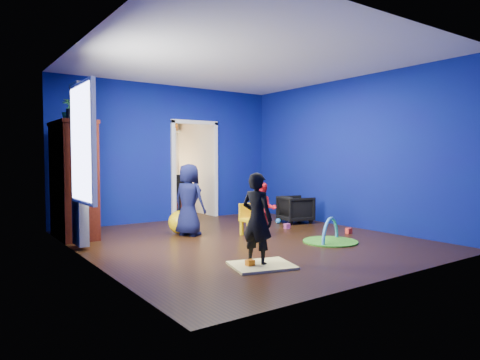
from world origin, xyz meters
TOP-DOWN VIEW (x-y plane):
  - floor at (0.00, 0.00)m, footprint 5.00×5.50m
  - ceiling at (0.00, 0.00)m, footprint 5.00×5.50m
  - wall_back at (0.00, 2.75)m, footprint 5.00×0.02m
  - wall_front at (0.00, -2.75)m, footprint 5.00×0.02m
  - wall_left at (-2.50, 0.00)m, footprint 0.02×5.50m
  - wall_right at (2.50, 0.00)m, footprint 0.02×5.50m
  - alcove at (0.60, 3.62)m, footprint 1.00×1.75m
  - armchair at (1.98, 0.93)m, footprint 0.73×0.72m
  - child_black at (-0.82, -1.40)m, footprint 0.40×0.49m
  - child_navy at (-0.54, 0.91)m, footprint 0.62×0.72m
  - toddler_red at (0.49, 0.12)m, footprint 0.57×0.54m
  - vase at (-2.22, 1.55)m, footprint 0.24×0.24m
  - potted_plant at (-2.22, 2.07)m, footprint 0.24×0.24m
  - tv_armoire at (-2.22, 1.85)m, footprint 0.58×1.14m
  - crt_tv at (-2.18, 1.85)m, footprint 0.46×0.70m
  - yellow_blanket at (-0.82, -1.50)m, footprint 0.88×0.78m
  - hopper_ball at (-0.59, 1.16)m, footprint 0.41×0.41m
  - kid_chair at (0.34, 0.32)m, footprint 0.29×0.29m
  - play_mat at (1.03, -0.93)m, footprint 0.87×0.87m
  - toy_arch at (1.03, -0.93)m, footprint 0.72×0.39m
  - window_left at (-2.48, 0.35)m, footprint 0.03×0.95m
  - curtain at (-2.37, 0.90)m, footprint 0.14×0.42m
  - doorway at (0.60, 2.75)m, footprint 1.16×0.10m
  - study_desk at (0.60, 4.26)m, footprint 0.88×0.44m
  - desk_monitor at (0.60, 4.38)m, footprint 0.40×0.05m
  - desk_lamp at (0.32, 4.32)m, footprint 0.14×0.14m
  - folding_chair at (0.60, 3.30)m, footprint 0.40×0.40m
  - book_shelf at (0.60, 4.37)m, footprint 0.88×0.24m
  - toy_0 at (1.87, -0.58)m, footprint 0.10×0.08m
  - toy_1 at (1.61, 1.04)m, footprint 0.11×0.11m
  - toy_2 at (-0.98, -1.47)m, footprint 0.10×0.08m
  - toy_3 at (0.81, 0.72)m, footprint 0.11×0.11m
  - toy_4 at (1.32, 0.44)m, footprint 0.10×0.08m

SIDE VIEW (x-z plane):
  - floor at x=0.00m, z-range -0.01..0.01m
  - play_mat at x=1.03m, z-range 0.00..0.02m
  - yellow_blanket at x=-0.82m, z-range 0.00..0.03m
  - toy_arch at x=1.03m, z-range -0.37..0.41m
  - toy_0 at x=1.87m, z-range 0.00..0.10m
  - toy_2 at x=-0.98m, z-range 0.00..0.10m
  - toy_4 at x=1.32m, z-range 0.00..0.10m
  - toy_1 at x=1.61m, z-range 0.00..0.11m
  - toy_3 at x=0.81m, z-range 0.00..0.11m
  - hopper_ball at x=-0.59m, z-range 0.00..0.41m
  - kid_chair at x=0.34m, z-range 0.00..0.50m
  - armchair at x=1.98m, z-range 0.00..0.56m
  - study_desk at x=0.60m, z-range 0.00..0.75m
  - folding_chair at x=0.60m, z-range 0.00..0.92m
  - toddler_red at x=0.49m, z-range 0.00..0.92m
  - child_black at x=-0.82m, z-range 0.00..1.17m
  - child_navy at x=-0.54m, z-range 0.00..1.25m
  - desk_lamp at x=0.32m, z-range 0.86..1.00m
  - desk_monitor at x=0.60m, z-range 0.79..1.11m
  - tv_armoire at x=-2.22m, z-range 0.00..1.96m
  - crt_tv at x=-2.18m, z-range 0.75..1.29m
  - doorway at x=0.60m, z-range 0.00..2.10m
  - alcove at x=0.60m, z-range 0.00..2.50m
  - curtain at x=-2.37m, z-range 0.05..2.45m
  - wall_back at x=0.00m, z-range 0.00..2.90m
  - wall_front at x=0.00m, z-range 0.00..2.90m
  - wall_left at x=-2.50m, z-range 0.00..2.90m
  - wall_right at x=2.50m, z-range 0.00..2.90m
  - window_left at x=-2.48m, z-range 0.77..2.33m
  - book_shelf at x=0.60m, z-range 2.00..2.04m
  - vase at x=-2.22m, z-range 1.96..2.15m
  - potted_plant at x=-2.22m, z-range 1.96..2.37m
  - ceiling at x=0.00m, z-range 2.90..2.90m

